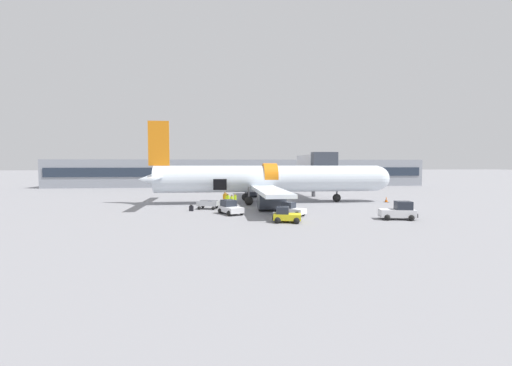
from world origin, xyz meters
TOP-DOWN VIEW (x-y plane):
  - ground_plane at (0.00, 0.00)m, footprint 500.00×500.00m
  - terminal_strip at (0.00, 41.38)m, footprint 86.56×10.31m
  - jet_bridge_stub at (9.67, 11.66)m, footprint 3.58×12.23m
  - airplane at (0.85, 4.79)m, footprint 34.03×30.18m
  - baggage_tug_lead at (1.78, -6.75)m, footprint 2.89×2.76m
  - baggage_tug_mid at (11.40, -10.26)m, footprint 3.52×2.37m
  - baggage_tug_rear at (0.47, -10.59)m, footprint 2.81×2.30m
  - baggage_tug_spare at (-4.35, -4.95)m, footprint 2.75×3.48m
  - baggage_cart_loading at (-6.72, -0.62)m, footprint 3.39×2.23m
  - ground_crew_loader_a at (-3.46, 2.03)m, footprint 0.48×0.50m
  - ground_crew_loader_b at (-4.50, 1.12)m, footprint 0.53×0.59m
  - ground_crew_driver at (-4.46, 0.16)m, footprint 0.55×0.54m
  - ground_crew_supervisor at (-4.01, -0.93)m, footprint 0.42×0.59m
  - ground_crew_helper at (-4.70, 2.32)m, footprint 0.61×0.52m
  - suitcase_on_tarmac_upright at (-8.58, -2.19)m, footprint 0.50×0.37m
  - safety_cone_nose at (17.42, 3.76)m, footprint 0.60×0.60m
  - safety_cone_engine_left at (0.48, -10.20)m, footprint 0.52×0.52m
  - safety_cone_wingtip at (1.74, -3.57)m, footprint 0.57×0.57m

SIDE VIEW (x-z plane):
  - ground_plane at x=0.00m, z-range 0.00..0.00m
  - safety_cone_engine_left at x=0.48m, z-range -0.02..0.59m
  - suitcase_on_tarmac_upright at x=-8.58m, z-range -0.05..0.65m
  - safety_cone_wingtip at x=1.74m, z-range -0.02..0.62m
  - safety_cone_nose at x=17.42m, z-range -0.02..0.71m
  - baggage_cart_loading at x=-6.72m, z-range -0.03..0.95m
  - baggage_tug_lead at x=1.78m, z-range -0.10..1.29m
  - baggage_tug_rear at x=0.47m, z-range -0.10..1.31m
  - baggage_tug_spare at x=-4.35m, z-range -0.09..1.37m
  - baggage_tug_mid at x=11.40m, z-range -0.12..1.61m
  - ground_crew_loader_a at x=-3.46m, z-range 0.04..1.58m
  - ground_crew_supervisor at x=-4.01m, z-range 0.04..1.72m
  - ground_crew_driver at x=-4.46m, z-range 0.04..1.77m
  - ground_crew_loader_b at x=-4.50m, z-range 0.05..1.78m
  - ground_crew_helper at x=-4.70m, z-range 0.05..1.83m
  - airplane at x=0.85m, z-range -2.30..8.49m
  - terminal_strip at x=0.00m, z-range 0.00..6.21m
  - jet_bridge_stub at x=9.67m, z-range 1.78..8.72m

